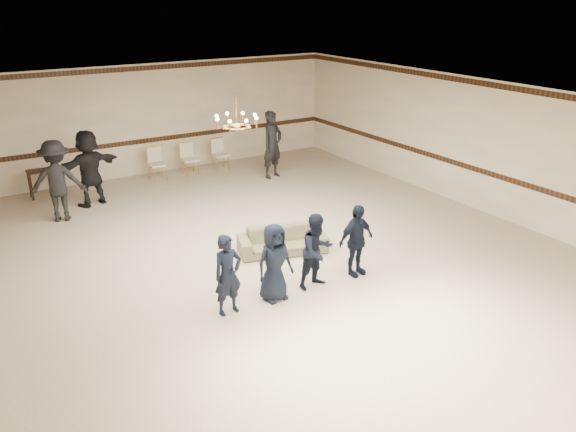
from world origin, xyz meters
name	(u,v)px	position (x,y,z in m)	size (l,w,h in m)	color
room	(262,185)	(0.00, 0.00, 1.60)	(12.01, 14.01, 3.21)	beige
chair_rail	(146,141)	(0.00, 6.99, 1.00)	(12.00, 0.02, 0.14)	#3A2211
crown_molding	(139,68)	(0.00, 6.99, 3.08)	(12.00, 0.02, 0.14)	#3A2211
chandelier	(236,111)	(0.00, 1.00, 2.88)	(0.94, 0.94, 0.89)	gold
boy_a	(228,275)	(-1.52, -1.52, 0.71)	(0.52, 0.34, 1.42)	black
boy_b	(274,262)	(-0.62, -1.52, 0.71)	(0.69, 0.45, 1.42)	black
boy_c	(317,251)	(0.28, -1.52, 0.71)	(0.69, 0.54, 1.42)	black
boy_d	(356,240)	(1.18, -1.52, 0.71)	(0.83, 0.35, 1.42)	black
settee	(282,240)	(0.52, 0.09, 0.27)	(1.82, 0.71, 0.53)	#837C57
adult_left	(57,181)	(-3.00, 4.42, 0.97)	(1.25, 0.72, 1.94)	black
adult_mid	(89,168)	(-2.10, 5.12, 0.97)	(1.80, 0.57, 1.94)	black
adult_right	(272,145)	(3.00, 4.72, 0.97)	(0.71, 0.46, 1.94)	black
banquet_chair_left	(157,164)	(0.03, 6.22, 0.47)	(0.45, 0.45, 0.94)	beige
banquet_chair_mid	(190,159)	(1.03, 6.22, 0.47)	(0.45, 0.45, 0.94)	beige
banquet_chair_right	(220,155)	(2.03, 6.22, 0.47)	(0.45, 0.45, 0.94)	beige
console_table	(46,183)	(-2.97, 6.42, 0.37)	(0.89, 0.37, 0.75)	black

